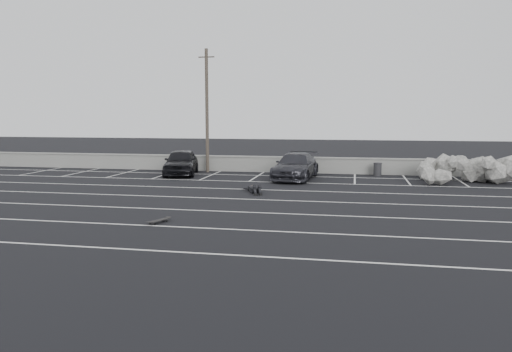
% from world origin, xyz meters
% --- Properties ---
extents(ground, '(120.00, 120.00, 0.00)m').
position_xyz_m(ground, '(0.00, 0.00, 0.00)').
color(ground, black).
rests_on(ground, ground).
extents(seawall, '(50.00, 0.45, 1.06)m').
position_xyz_m(seawall, '(0.00, 14.00, 0.55)').
color(seawall, gray).
rests_on(seawall, ground).
extents(stall_lines, '(36.00, 20.05, 0.01)m').
position_xyz_m(stall_lines, '(-0.08, 4.41, 0.00)').
color(stall_lines, silver).
rests_on(stall_lines, ground).
extents(car_left, '(2.95, 5.11, 1.64)m').
position_xyz_m(car_left, '(-3.97, 11.44, 0.82)').
color(car_left, black).
rests_on(car_left, ground).
extents(car_right, '(2.65, 5.49, 1.54)m').
position_xyz_m(car_right, '(3.51, 10.68, 0.77)').
color(car_right, '#24242A').
rests_on(car_right, ground).
extents(utility_pole, '(1.08, 0.22, 8.14)m').
position_xyz_m(utility_pole, '(-2.73, 13.20, 4.12)').
color(utility_pole, '#4C4238').
rests_on(utility_pole, ground).
extents(trash_bin, '(0.57, 0.57, 0.83)m').
position_xyz_m(trash_bin, '(8.40, 13.15, 0.42)').
color(trash_bin, '#2A292C').
rests_on(trash_bin, ground).
extents(riprap_pile, '(6.00, 4.36, 1.55)m').
position_xyz_m(riprap_pile, '(13.38, 11.40, 0.56)').
color(riprap_pile, '#ACA8A1').
rests_on(riprap_pile, ground).
extents(person, '(2.66, 3.16, 0.50)m').
position_xyz_m(person, '(2.04, 5.29, 0.25)').
color(person, black).
rests_on(person, ground).
extents(skateboard, '(0.55, 0.91, 0.11)m').
position_xyz_m(skateboard, '(0.17, -2.53, 0.08)').
color(skateboard, black).
rests_on(skateboard, ground).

